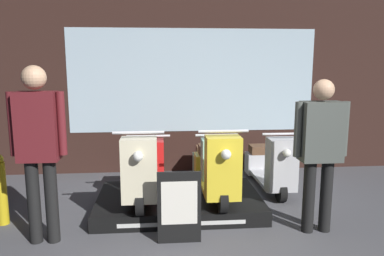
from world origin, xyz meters
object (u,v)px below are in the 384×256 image
object	(u,v)px
scooter_backrow_2	(270,166)
person_left_browsing	(38,141)
scooter_backrow_1	(211,167)
scooter_display_left	(142,171)
scooter_display_right	(216,169)
person_right_browsing	(321,144)
price_sign_board	(179,207)
street_bollard	(1,190)
scooter_backrow_0	(150,169)

from	to	relation	value
scooter_backrow_2	person_left_browsing	bearing A→B (deg)	-153.34
scooter_backrow_1	scooter_backrow_2	world-z (taller)	same
scooter_display_left	scooter_backrow_1	distance (m)	1.21
scooter_display_right	person_right_browsing	bearing A→B (deg)	-34.07
person_right_browsing	price_sign_board	world-z (taller)	person_right_browsing
person_left_browsing	street_bollard	world-z (taller)	person_left_browsing
person_right_browsing	scooter_backrow_2	bearing A→B (deg)	94.19
scooter_display_left	scooter_backrow_0	xyz separation A→B (m)	(0.08, 0.72, -0.18)
scooter_display_left	street_bollard	size ratio (longest dim) A/B	1.87
scooter_backrow_1	person_left_browsing	distance (m)	2.51
scooter_backrow_2	scooter_backrow_1	bearing A→B (deg)	180.00
scooter_display_right	scooter_backrow_2	size ratio (longest dim) A/B	1.00
person_left_browsing	street_bollard	xyz separation A→B (m)	(-0.61, 0.49, -0.66)
scooter_backrow_2	person_left_browsing	distance (m)	3.23
scooter_display_right	scooter_backrow_1	distance (m)	0.75
scooter_backrow_2	street_bollard	distance (m)	3.55
scooter_backrow_0	price_sign_board	size ratio (longest dim) A/B	2.04
street_bollard	person_right_browsing	bearing A→B (deg)	-7.90
scooter_backrow_2	price_sign_board	bearing A→B (deg)	-132.41
scooter_display_left	street_bollard	bearing A→B (deg)	-172.89
person_left_browsing	price_sign_board	xyz separation A→B (m)	(1.40, -0.14, -0.69)
person_left_browsing	scooter_backrow_1	bearing A→B (deg)	36.09
scooter_backrow_2	person_left_browsing	world-z (taller)	person_left_browsing
scooter_display_left	price_sign_board	size ratio (longest dim) A/B	2.04
scooter_display_left	scooter_backrow_0	size ratio (longest dim) A/B	1.00
price_sign_board	street_bollard	bearing A→B (deg)	162.60
scooter_display_left	person_left_browsing	size ratio (longest dim) A/B	0.85
scooter_display_right	person_left_browsing	distance (m)	2.09
person_left_browsing	person_right_browsing	size ratio (longest dim) A/B	1.09
scooter_backrow_0	scooter_backrow_2	world-z (taller)	same
person_left_browsing	person_right_browsing	distance (m)	2.92
scooter_display_right	price_sign_board	world-z (taller)	scooter_display_right
scooter_display_right	person_left_browsing	world-z (taller)	person_left_browsing
scooter_backrow_2	person_right_browsing	size ratio (longest dim) A/B	0.93
scooter_display_right	street_bollard	distance (m)	2.52
person_right_browsing	price_sign_board	xyz separation A→B (m)	(-1.52, -0.14, -0.61)
scooter_display_right	street_bollard	bearing A→B (deg)	-175.48
scooter_display_right	person_left_browsing	bearing A→B (deg)	-160.08
scooter_backrow_1	street_bollard	size ratio (longest dim) A/B	1.87
scooter_backrow_1	street_bollard	bearing A→B (deg)	-160.10
scooter_backrow_0	scooter_display_left	bearing A→B (deg)	-96.33
scooter_backrow_2	price_sign_board	xyz separation A→B (m)	(-1.42, -1.55, 0.03)
scooter_backrow_0	street_bollard	world-z (taller)	scooter_backrow_0
street_bollard	price_sign_board	bearing A→B (deg)	-17.40
scooter_display_left	scooter_backrow_2	xyz separation A→B (m)	(1.83, 0.72, -0.18)
street_bollard	scooter_backrow_0	bearing A→B (deg)	28.88
scooter_backrow_0	scooter_backrow_2	bearing A→B (deg)	0.00
scooter_display_left	street_bollard	xyz separation A→B (m)	(-1.59, -0.20, -0.13)
scooter_display_right	scooter_backrow_0	xyz separation A→B (m)	(-0.84, 0.72, -0.18)
person_left_browsing	scooter_display_left	bearing A→B (deg)	35.06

